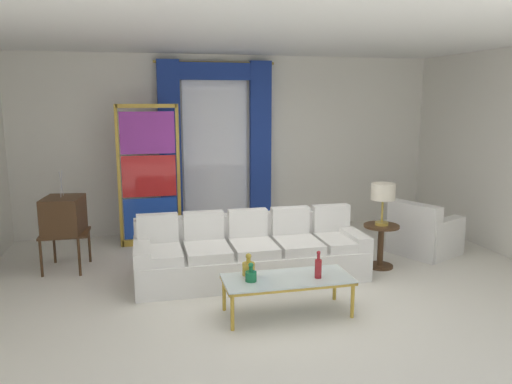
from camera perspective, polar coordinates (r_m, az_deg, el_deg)
name	(u,v)px	position (r m, az deg, el deg)	size (l,w,h in m)	color
ground_plane	(278,291)	(6.09, 2.60, -11.28)	(16.00, 16.00, 0.00)	silver
wall_rear	(231,144)	(8.67, -2.86, 5.53)	(8.00, 0.12, 3.00)	white
ceiling_slab	(263,38)	(6.46, 0.81, 17.29)	(8.00, 7.60, 0.04)	white
curtained_window	(216,131)	(8.44, -4.64, 7.01)	(2.00, 0.17, 2.70)	white
couch_white_long	(251,254)	(6.44, -0.63, -7.15)	(2.92, 0.93, 0.86)	white
coffee_table	(287,281)	(5.36, 3.63, -10.15)	(1.36, 0.57, 0.41)	silver
bottle_blue_decanter	(249,268)	(5.38, -0.87, -8.68)	(0.14, 0.14, 0.24)	gold
bottle_crystal_tall	(251,275)	(5.21, -0.59, -9.53)	(0.12, 0.12, 0.20)	#196B3D
bottle_amber_squat	(318,267)	(5.33, 7.17, -8.57)	(0.07, 0.07, 0.30)	maroon
vintage_tv	(64,217)	(7.09, -21.26, -2.68)	(0.62, 0.66, 1.35)	#472D19
armchair_white	(423,235)	(7.78, 18.65, -4.70)	(1.08, 1.07, 0.80)	white
stained_glass_divider	(149,179)	(7.83, -12.17, 1.49)	(0.95, 0.05, 2.20)	gold
peacock_figurine	(174,236)	(7.65, -9.38, -5.07)	(0.44, 0.60, 0.50)	beige
round_side_table	(381,242)	(6.99, 14.15, -5.59)	(0.48, 0.48, 0.59)	#472D19
table_lamp_brass	(383,194)	(6.84, 14.40, -0.17)	(0.32, 0.32, 0.57)	#B29338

